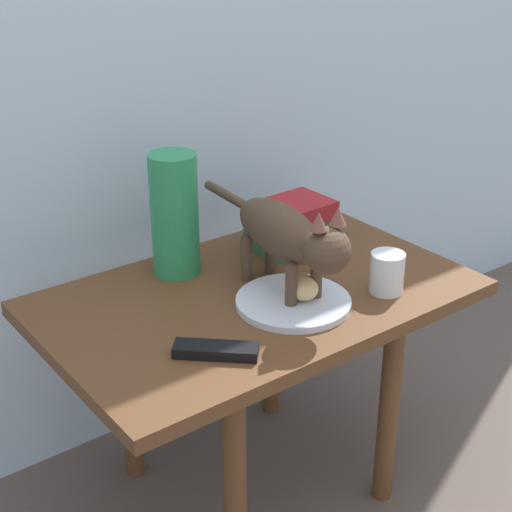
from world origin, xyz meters
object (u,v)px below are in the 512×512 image
Objects in this scene: side_table at (256,320)px; cat at (288,236)px; bread_roll at (301,287)px; tv_remote at (216,350)px; candle_jar at (387,275)px; plate at (293,302)px; book_stack at (291,225)px; green_vase at (175,215)px.

cat reaches higher than side_table.
tv_remote is (-0.24, -0.05, -0.03)m from bread_roll.
candle_jar is at bearing 41.32° from tv_remote.
candle_jar reaches higher than plate.
plate is 2.69× the size of candle_jar.
book_stack is at bearing 32.89° from side_table.
bread_roll is 0.94× the size of candle_jar.
cat is 0.25m from book_stack.
plate is at bearing 159.65° from bread_roll.
book_stack is (0.17, 0.22, 0.05)m from plate.
bread_roll is 0.43× the size of book_stack.
side_table is 3.79× the size of plate.
book_stack is 0.49m from tv_remote.
green_vase is at bearing 130.89° from candle_jar.
bread_roll is at bearing -93.29° from cat.
tv_remote is (-0.12, -0.33, -0.12)m from green_vase.
green_vase is (-0.12, 0.27, 0.09)m from bread_roll.
book_stack reaches higher than plate.
cat reaches higher than bread_roll.
tv_remote is (-0.24, -0.10, -0.12)m from cat.
bread_roll is at bearing -66.81° from green_vase.
side_table is 3.29× the size of green_vase.
bread_roll reaches higher than side_table.
cat is 0.22m from candle_jar.
book_stack is at bearing 51.44° from plate.
tv_remote is (-0.23, -0.06, 0.00)m from plate.
tv_remote is (-0.20, -0.15, 0.08)m from side_table.
bread_roll is at bearing 55.35° from tv_remote.
green_vase is 0.45m from candle_jar.
cat is 1.82× the size of green_vase.
plate is 0.23m from tv_remote.
cat reaches higher than candle_jar.
tv_remote is at bearing -145.26° from book_stack.
plate is 0.20m from candle_jar.
side_table is 0.28m from green_vase.
candle_jar is (0.19, -0.07, 0.03)m from plate.
cat is at bearing -62.40° from green_vase.
book_stack is 0.29m from green_vase.
book_stack is at bearing -9.74° from green_vase.
plate is 1.53× the size of tv_remote.
plate is 1.22× the size of book_stack.
green_vase is 0.37m from tv_remote.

